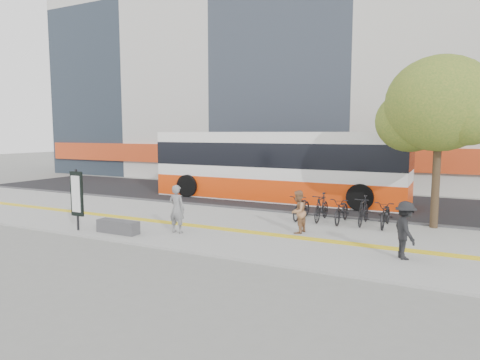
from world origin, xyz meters
The scene contains 13 objects.
ground centered at (0.00, 0.00, 0.00)m, with size 120.00×120.00×0.00m, color slate.
sidewalk centered at (0.00, 1.50, 0.04)m, with size 40.00×7.00×0.08m, color gray.
tactile_strip centered at (0.00, 1.00, 0.09)m, with size 40.00×0.45×0.01m, color yellow.
street centered at (0.00, 9.00, 0.03)m, with size 40.00×8.00×0.06m, color black.
curb centered at (0.00, 5.00, 0.07)m, with size 40.00×0.25×0.14m, color #39393B.
bench centered at (-2.60, -1.20, 0.30)m, with size 1.60×0.45×0.45m, color #39393B.
signboard centered at (-4.20, -1.51, 1.37)m, with size 0.55×0.10×2.20m.
street_tree centered at (7.18, 4.82, 4.51)m, with size 4.40×3.80×6.31m.
bus centered at (-0.59, 8.50, 1.73)m, with size 13.30×3.15×3.54m.
bicycle_row centered at (3.97, 4.00, 0.60)m, with size 3.92×1.89×1.10m.
seated_woman centered at (-0.80, -0.21, 0.93)m, with size 0.62×0.40×1.69m, color black.
pedestrian_tan centered at (2.99, 1.63, 0.83)m, with size 0.73×0.57×1.50m, color #A06F4A.
pedestrian_dark centered at (6.64, 0.07, 0.89)m, with size 1.04×0.60×1.62m, color black.
Camera 1 is at (7.72, -12.25, 3.57)m, focal length 31.78 mm.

